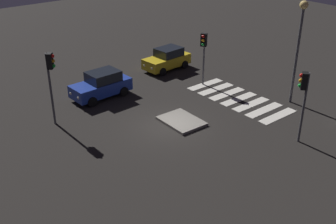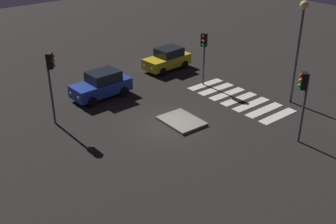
# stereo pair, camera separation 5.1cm
# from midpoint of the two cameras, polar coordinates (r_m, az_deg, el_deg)

# --- Properties ---
(ground_plane) EXTENTS (80.00, 80.00, 0.00)m
(ground_plane) POSITION_cam_midpoint_polar(r_m,az_deg,el_deg) (25.93, -0.06, -1.98)
(ground_plane) COLOR black
(traffic_island) EXTENTS (2.81, 2.13, 0.18)m
(traffic_island) POSITION_cam_midpoint_polar(r_m,az_deg,el_deg) (26.36, 1.81, -1.26)
(traffic_island) COLOR gray
(traffic_island) RESTS_ON ground
(car_yellow) EXTENTS (2.20, 4.26, 1.81)m
(car_yellow) POSITION_cam_midpoint_polar(r_m,az_deg,el_deg) (34.94, -0.16, 7.32)
(car_yellow) COLOR gold
(car_yellow) RESTS_ON ground
(car_blue) EXTENTS (2.19, 4.41, 1.89)m
(car_blue) POSITION_cam_midpoint_polar(r_m,az_deg,el_deg) (29.97, -9.19, 3.71)
(car_blue) COLOR #1E389E
(car_blue) RESTS_ON ground
(traffic_light_north) EXTENTS (0.54, 0.53, 4.66)m
(traffic_light_north) POSITION_cam_midpoint_polar(r_m,az_deg,el_deg) (25.77, -15.92, 5.40)
(traffic_light_north) COLOR #47474C
(traffic_light_north) RESTS_ON ground
(traffic_light_east) EXTENTS (0.54, 0.53, 4.08)m
(traffic_light_east) POSITION_cam_midpoint_polar(r_m,az_deg,el_deg) (31.00, 4.89, 9.00)
(traffic_light_east) COLOR #47474C
(traffic_light_east) RESTS_ON ground
(traffic_light_south) EXTENTS (0.53, 0.54, 4.28)m
(traffic_light_south) POSITION_cam_midpoint_polar(r_m,az_deg,el_deg) (24.07, 18.10, 2.87)
(traffic_light_south) COLOR #47474C
(traffic_light_south) RESTS_ON ground
(street_lamp) EXTENTS (0.56, 0.56, 7.05)m
(street_lamp) POSITION_cam_midpoint_polar(r_m,az_deg,el_deg) (28.76, 17.63, 10.15)
(street_lamp) COLOR #47474C
(street_lamp) RESTS_ON ground
(crosswalk_near) EXTENTS (7.60, 3.20, 0.02)m
(crosswalk_near) POSITION_cam_midpoint_polar(r_m,az_deg,el_deg) (30.00, 9.64, 1.78)
(crosswalk_near) COLOR silver
(crosswalk_near) RESTS_ON ground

